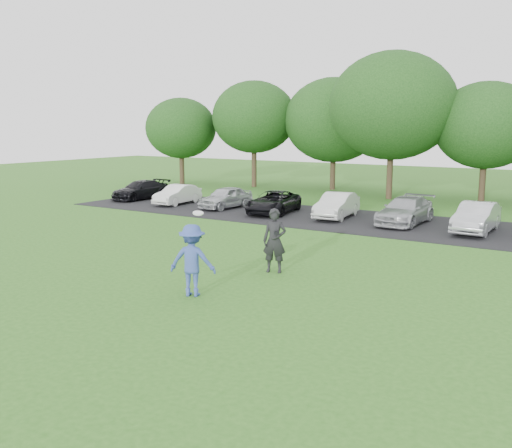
% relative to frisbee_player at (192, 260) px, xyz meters
% --- Properties ---
extents(ground, '(100.00, 100.00, 0.00)m').
position_rel_frisbee_player_xyz_m(ground, '(-0.41, 0.21, -0.94)').
color(ground, '#2D621C').
rests_on(ground, ground).
extents(parking_lot, '(32.00, 6.50, 0.03)m').
position_rel_frisbee_player_xyz_m(parking_lot, '(-0.41, 13.21, -0.92)').
color(parking_lot, black).
rests_on(parking_lot, ground).
extents(frisbee_player, '(1.38, 1.09, 2.25)m').
position_rel_frisbee_player_xyz_m(frisbee_player, '(0.00, 0.00, 0.00)').
color(frisbee_player, '#374C9B').
rests_on(frisbee_player, ground).
extents(camera_bystander, '(0.81, 0.66, 1.93)m').
position_rel_frisbee_player_xyz_m(camera_bystander, '(0.59, 3.18, 0.03)').
color(camera_bystander, black).
rests_on(camera_bystander, ground).
extents(parked_cars, '(30.54, 4.60, 1.22)m').
position_rel_frisbee_player_xyz_m(parked_cars, '(-0.24, 13.28, -0.33)').
color(parked_cars, black).
rests_on(parked_cars, parking_lot).
extents(tree_row, '(42.39, 9.85, 8.64)m').
position_rel_frisbee_player_xyz_m(tree_row, '(1.10, 22.97, 3.97)').
color(tree_row, '#38281C').
rests_on(tree_row, ground).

